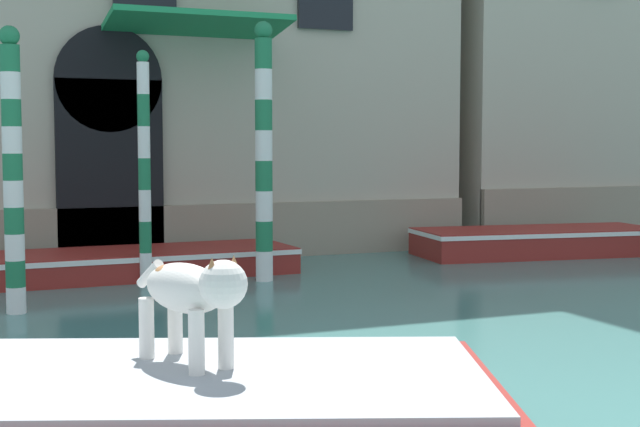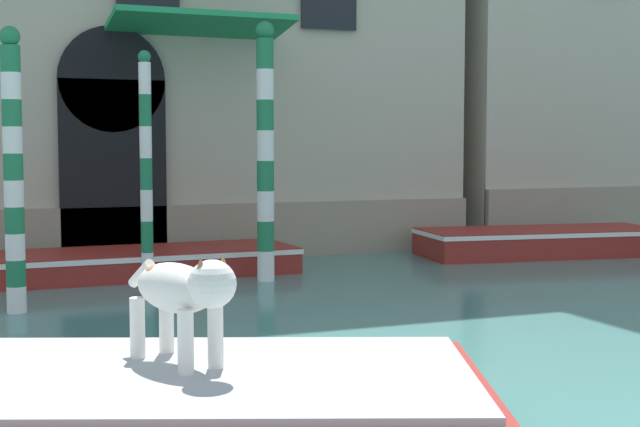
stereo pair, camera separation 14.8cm
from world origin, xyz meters
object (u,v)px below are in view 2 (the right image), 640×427
dog_on_deck (182,291)px  boat_moored_far (541,241)px  boat_foreground (28,410)px  boat_moored_near_palazzo (112,263)px  mooring_pole_2 (13,169)px  mooring_pole_3 (146,167)px  mooring_pole_0 (265,151)px

dog_on_deck → boat_moored_far: bearing=112.2°
boat_foreground → dog_on_deck: 1.32m
boat_foreground → dog_on_deck: bearing=9.1°
dog_on_deck → boat_moored_near_palazzo: dog_on_deck is taller
dog_on_deck → boat_moored_near_palazzo: 8.40m
boat_moored_near_palazzo → mooring_pole_2: 3.45m
dog_on_deck → boat_moored_near_palazzo: size_ratio=0.19×
mooring_pole_2 → mooring_pole_3: size_ratio=1.01×
mooring_pole_2 → mooring_pole_3: 2.65m
dog_on_deck → mooring_pole_0: 7.71m
mooring_pole_2 → mooring_pole_0: bearing=19.8°
boat_moored_far → boat_moored_near_palazzo: bearing=-173.3°
boat_moored_near_palazzo → mooring_pole_2: bearing=-123.0°
boat_moored_near_palazzo → boat_moored_far: 8.13m
dog_on_deck → mooring_pole_2: mooring_pole_2 is taller
dog_on_deck → mooring_pole_0: bearing=136.9°
dog_on_deck → mooring_pole_2: 5.81m
boat_moored_far → mooring_pole_0: size_ratio=1.21×
mooring_pole_0 → mooring_pole_2: (-3.77, -1.35, -0.21)m
boat_moored_far → mooring_pole_3: size_ratio=1.38×
mooring_pole_2 → mooring_pole_3: mooring_pole_2 is taller
boat_moored_far → mooring_pole_2: bearing=-158.1°
boat_moored_far → mooring_pole_3: (-7.73, -0.73, 1.52)m
dog_on_deck → boat_foreground: bearing=-122.4°
boat_foreground → mooring_pole_0: (3.97, 6.84, 1.72)m
mooring_pole_0 → boat_foreground: bearing=-120.1°
boat_foreground → mooring_pole_0: 8.10m
boat_foreground → boat_moored_near_palazzo: (1.79, 8.10, -0.08)m
boat_moored_near_palazzo → boat_foreground: bearing=-104.1°
mooring_pole_3 → boat_moored_near_palazzo: bearing=114.6°
boat_foreground → dog_on_deck: dog_on_deck is taller
boat_foreground → boat_moored_far: (9.92, 7.96, -0.03)m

